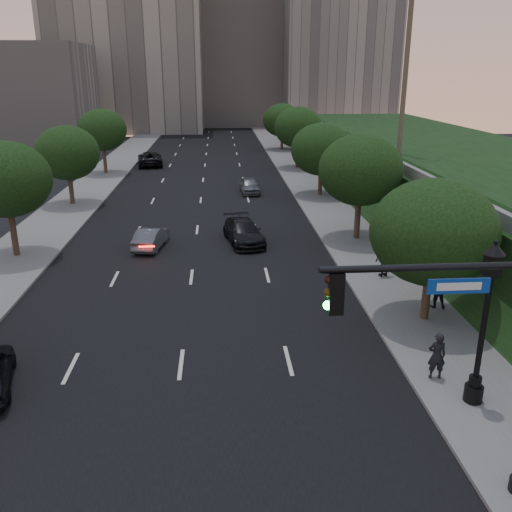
{
  "coord_description": "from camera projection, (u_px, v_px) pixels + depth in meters",
  "views": [
    {
      "loc": [
        1.54,
        -12.79,
        10.28
      ],
      "look_at": [
        2.9,
        6.73,
        3.6
      ],
      "focal_mm": 38.0,
      "sensor_mm": 36.0,
      "label": 1
    }
  ],
  "objects": [
    {
      "name": "ground",
      "position": [
        170.0,
        455.0,
        15.3
      ],
      "size": [
        160.0,
        160.0,
        0.0
      ],
      "primitive_type": "plane",
      "color": "black",
      "rests_on": "ground"
    },
    {
      "name": "road_surface",
      "position": [
        200.0,
        206.0,
        43.61
      ],
      "size": [
        16.0,
        140.0,
        0.02
      ],
      "primitive_type": "cube",
      "color": "black",
      "rests_on": "ground"
    },
    {
      "name": "sidewalk_right",
      "position": [
        326.0,
        203.0,
        44.27
      ],
      "size": [
        4.5,
        140.0,
        0.15
      ],
      "primitive_type": "cube",
      "color": "slate",
      "rests_on": "ground"
    },
    {
      "name": "sidewalk_left",
      "position": [
        70.0,
        207.0,
        42.92
      ],
      "size": [
        4.5,
        140.0,
        0.15
      ],
      "primitive_type": "cube",
      "color": "slate",
      "rests_on": "ground"
    },
    {
      "name": "embankment",
      "position": [
        479.0,
        183.0,
        42.53
      ],
      "size": [
        18.0,
        90.0,
        4.0
      ],
      "primitive_type": "cube",
      "color": "black",
      "rests_on": "ground"
    },
    {
      "name": "parapet_wall",
      "position": [
        375.0,
        154.0,
        41.21
      ],
      "size": [
        0.35,
        90.0,
        0.7
      ],
      "primitive_type": "cube",
      "color": "slate",
      "rests_on": "embankment"
    },
    {
      "name": "office_block_left",
      "position": [
        128.0,
        37.0,
        96.05
      ],
      "size": [
        26.0,
        20.0,
        32.0
      ],
      "primitive_type": "cube",
      "color": "gray",
      "rests_on": "ground"
    },
    {
      "name": "office_block_mid",
      "position": [
        238.0,
        57.0,
        107.77
      ],
      "size": [
        22.0,
        18.0,
        26.0
      ],
      "primitive_type": "cube",
      "color": "#ABA79C",
      "rests_on": "ground"
    },
    {
      "name": "office_block_right",
      "position": [
        335.0,
        28.0,
        101.68
      ],
      "size": [
        20.0,
        22.0,
        36.0
      ],
      "primitive_type": "cube",
      "color": "gray",
      "rests_on": "ground"
    },
    {
      "name": "office_block_filler",
      "position": [
        24.0,
        96.0,
        77.4
      ],
      "size": [
        18.0,
        16.0,
        14.0
      ],
      "primitive_type": "cube",
      "color": "#ABA79C",
      "rests_on": "ground"
    },
    {
      "name": "tree_right_a",
      "position": [
        433.0,
        232.0,
        22.22
      ],
      "size": [
        5.2,
        5.2,
        6.24
      ],
      "color": "#38281C",
      "rests_on": "ground"
    },
    {
      "name": "tree_right_b",
      "position": [
        360.0,
        170.0,
        33.39
      ],
      "size": [
        5.2,
        5.2,
        6.74
      ],
      "color": "#38281C",
      "rests_on": "ground"
    },
    {
      "name": "tree_right_c",
      "position": [
        321.0,
        149.0,
        45.82
      ],
      "size": [
        5.2,
        5.2,
        6.24
      ],
      "color": "#38281C",
      "rests_on": "ground"
    },
    {
      "name": "tree_right_d",
      "position": [
        298.0,
        127.0,
        58.88
      ],
      "size": [
        5.2,
        5.2,
        6.74
      ],
      "color": "#38281C",
      "rests_on": "ground"
    },
    {
      "name": "tree_right_e",
      "position": [
        282.0,
        120.0,
        73.2
      ],
      "size": [
        5.2,
        5.2,
        6.24
      ],
      "color": "#38281C",
      "rests_on": "ground"
    },
    {
      "name": "tree_left_b",
      "position": [
        6.0,
        180.0,
        30.13
      ],
      "size": [
        5.0,
        5.0,
        6.71
      ],
      "color": "#38281C",
      "rests_on": "ground"
    },
    {
      "name": "tree_left_c",
      "position": [
        67.0,
        153.0,
        42.52
      ],
      "size": [
        5.0,
        5.0,
        6.34
      ],
      "color": "#38281C",
      "rests_on": "ground"
    },
    {
      "name": "tree_left_d",
      "position": [
        102.0,
        130.0,
        55.62
      ],
      "size": [
        5.0,
        5.0,
        6.71
      ],
      "color": "#38281C",
      "rests_on": "ground"
    },
    {
      "name": "traffic_signal_mast",
      "position": [
        498.0,
        371.0,
        12.58
      ],
      "size": [
        5.68,
        0.56,
        7.0
      ],
      "color": "black",
      "rests_on": "ground"
    },
    {
      "name": "street_lamp",
      "position": [
        483.0,
        332.0,
        16.78
      ],
      "size": [
        0.64,
        0.64,
        5.62
      ],
      "color": "black",
      "rests_on": "ground"
    },
    {
      "name": "sedan_mid_left",
      "position": [
        151.0,
        238.0,
        33.1
      ],
      "size": [
        1.98,
        4.05,
        1.28
      ],
      "primitive_type": "imported",
      "rotation": [
        0.0,
        0.0,
        2.97
      ],
      "color": "#53565A",
      "rests_on": "ground"
    },
    {
      "name": "sedan_far_left",
      "position": [
        150.0,
        159.0,
        62.05
      ],
      "size": [
        3.42,
        6.08,
        1.6
      ],
      "primitive_type": "imported",
      "rotation": [
        0.0,
        0.0,
        3.28
      ],
      "color": "black",
      "rests_on": "ground"
    },
    {
      "name": "sedan_near_right",
      "position": [
        244.0,
        232.0,
        34.04
      ],
      "size": [
        2.82,
        5.2,
        1.43
      ],
      "primitive_type": "imported",
      "rotation": [
        0.0,
        0.0,
        0.17
      ],
      "color": "black",
      "rests_on": "ground"
    },
    {
      "name": "sedan_far_right",
      "position": [
        249.0,
        185.0,
        48.05
      ],
      "size": [
        1.84,
        4.1,
        1.37
      ],
      "primitive_type": "imported",
      "rotation": [
        0.0,
        0.0,
        0.06
      ],
      "color": "slate",
      "rests_on": "ground"
    },
    {
      "name": "pedestrian_a",
      "position": [
        437.0,
        356.0,
        18.64
      ],
      "size": [
        0.65,
        0.46,
        1.71
      ],
      "primitive_type": "imported",
      "rotation": [
        0.0,
        0.0,
        3.06
      ],
      "color": "black",
      "rests_on": "sidewalk_right"
    },
    {
      "name": "pedestrian_b",
      "position": [
        437.0,
        289.0,
        24.29
      ],
      "size": [
        0.96,
        0.8,
        1.78
      ],
      "primitive_type": "imported",
      "rotation": [
        0.0,
        0.0,
        2.98
      ],
      "color": "black",
      "rests_on": "sidewalk_right"
    },
    {
      "name": "pedestrian_c",
      "position": [
        385.0,
        259.0,
        27.97
      ],
      "size": [
        1.17,
        0.73,
        1.85
      ],
      "primitive_type": "imported",
      "rotation": [
        0.0,
        0.0,
        3.42
      ],
      "color": "black",
      "rests_on": "sidewalk_right"
    }
  ]
}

